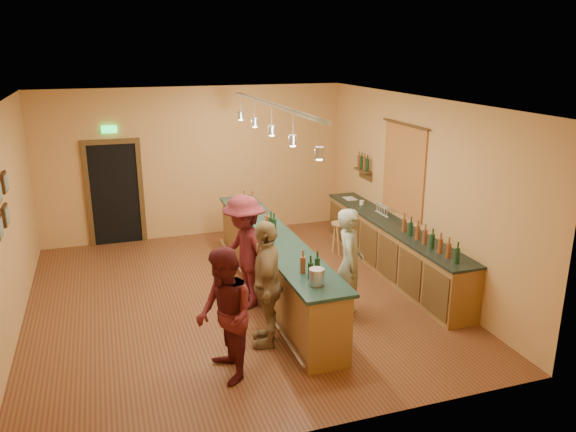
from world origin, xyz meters
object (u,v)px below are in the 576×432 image
object	(u,v)px
bartender	(350,263)
customer_b	(267,284)
customer_a	(225,316)
back_counter	(392,248)
customer_c	(244,252)
bar_stool	(339,230)
tasting_bar	(273,260)

from	to	relation	value
bartender	customer_b	bearing A→B (deg)	129.90
bartender	customer_a	distance (m)	2.40
back_counter	customer_a	size ratio (longest dim) A/B	2.66
customer_a	customer_c	xyz separation A→B (m)	(0.73, 1.91, 0.06)
customer_a	back_counter	bearing A→B (deg)	118.98
back_counter	bar_stool	bearing A→B (deg)	113.33
customer_c	back_counter	bearing A→B (deg)	83.20
back_counter	customer_b	world-z (taller)	customer_b
back_counter	tasting_bar	size ratio (longest dim) A/B	0.89
customer_b	bar_stool	world-z (taller)	customer_b
customer_c	customer_b	bearing A→B (deg)	-16.04
bartender	customer_c	distance (m)	1.65
back_counter	customer_b	xyz separation A→B (m)	(-2.87, -1.71, 0.41)
tasting_bar	bartender	bearing A→B (deg)	-52.41
customer_a	customer_c	size ratio (longest dim) A/B	0.94
customer_b	customer_c	world-z (taller)	customer_c
back_counter	customer_c	xyz separation A→B (m)	(-2.87, -0.47, 0.43)
tasting_bar	customer_c	size ratio (longest dim) A/B	2.79
customer_b	customer_a	bearing A→B (deg)	-29.75
customer_a	customer_c	bearing A→B (deg)	154.61
back_counter	bartender	xyz separation A→B (m)	(-1.46, -1.31, 0.37)
back_counter	customer_c	world-z (taller)	customer_c
bartender	tasting_bar	bearing A→B (deg)	61.69
bartender	bar_stool	distance (m)	2.71
customer_c	bar_stool	world-z (taller)	customer_c
back_counter	customer_c	distance (m)	2.94
bartender	customer_c	xyz separation A→B (m)	(-1.42, 0.84, 0.05)
customer_b	bar_stool	bearing A→B (deg)	158.95
customer_a	customer_b	size ratio (longest dim) A/B	0.95
tasting_bar	bar_stool	world-z (taller)	tasting_bar
bartender	customer_a	bearing A→B (deg)	140.62
tasting_bar	customer_b	bearing A→B (deg)	-109.76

